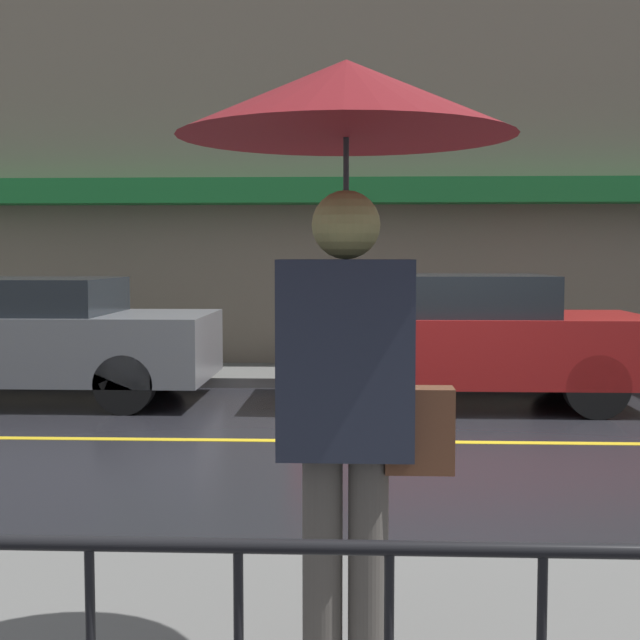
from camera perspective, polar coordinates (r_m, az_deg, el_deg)
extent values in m
plane|color=black|center=(8.23, 6.76, -7.77)|extent=(80.00, 80.00, 0.00)
cube|color=#60605E|center=(12.18, 5.38, -3.57)|extent=(28.00, 1.64, 0.13)
cube|color=gold|center=(8.23, 6.76, -7.74)|extent=(25.20, 0.12, 0.01)
cube|color=#706656|center=(13.15, 5.27, 11.55)|extent=(28.00, 0.30, 6.78)
cube|color=#196B2D|center=(12.64, 5.34, 8.24)|extent=(16.80, 0.55, 0.35)
cylinder|color=black|center=(2.22, 18.70, -13.86)|extent=(12.00, 0.04, 0.04)
cylinder|color=#4C4742|center=(3.30, 0.16, -15.95)|extent=(0.14, 0.14, 0.87)
cylinder|color=#4C4742|center=(3.30, 3.10, -15.97)|extent=(0.14, 0.14, 0.87)
cube|color=#232838|center=(3.12, 1.66, -2.43)|extent=(0.47, 0.28, 0.69)
sphere|color=#969053|center=(3.10, 1.67, 6.11)|extent=(0.24, 0.24, 0.24)
cylinder|color=#262628|center=(3.10, 1.67, 4.60)|extent=(0.02, 0.02, 0.76)
cone|color=maroon|center=(3.14, 1.69, 13.99)|extent=(1.17, 1.17, 0.26)
cube|color=brown|center=(3.16, 6.37, -7.00)|extent=(0.24, 0.12, 0.30)
cube|color=slate|center=(10.89, -17.78, -1.56)|extent=(4.11, 1.87, 0.75)
cube|color=#1E2328|center=(10.91, -18.66, 1.48)|extent=(2.14, 1.72, 0.41)
cylinder|color=black|center=(11.35, -10.23, -2.86)|extent=(0.65, 0.22, 0.65)
cylinder|color=black|center=(9.76, -12.38, -4.03)|extent=(0.65, 0.22, 0.65)
cube|color=maroon|center=(10.29, 9.48, -1.70)|extent=(3.95, 1.94, 0.74)
cube|color=#1E2328|center=(10.23, 8.64, 1.61)|extent=(2.05, 1.78, 0.45)
cylinder|color=black|center=(11.37, 15.08, -2.85)|extent=(0.68, 0.22, 0.68)
cylinder|color=black|center=(9.72, 17.27, -4.07)|extent=(0.68, 0.22, 0.68)
cylinder|color=black|center=(11.10, 2.63, -2.87)|extent=(0.68, 0.22, 0.68)
cylinder|color=black|center=(9.40, 2.64, -4.16)|extent=(0.68, 0.22, 0.68)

